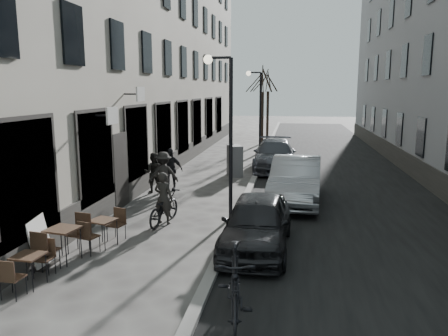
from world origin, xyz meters
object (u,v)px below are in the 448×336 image
(bistro_set_b, at_px, (63,241))
(car_far, at_px, (275,155))
(bicycle, at_px, (164,208))
(pedestrian_near, at_px, (154,173))
(car_mid, at_px, (296,180))
(streetlamp_far, at_px, (257,105))
(utility_cabinet, at_px, (235,161))
(moped, at_px, (235,287))
(car_near, at_px, (257,223))
(pedestrian_far, at_px, (170,169))
(tree_far, at_px, (268,81))
(pedestrian_mid, at_px, (163,175))
(streetlamp_near, at_px, (225,119))
(bistro_set_a, at_px, (29,267))
(bistro_set_c, at_px, (103,230))
(tree_near, at_px, (263,80))
(sign_board, at_px, (41,246))

(bistro_set_b, xyz_separation_m, car_far, (4.45, 12.94, 0.25))
(bicycle, bearing_deg, pedestrian_near, -59.04)
(pedestrian_near, xyz_separation_m, car_mid, (5.60, -0.65, 0.02))
(streetlamp_far, height_order, utility_cabinet, streetlamp_far)
(moped, bearing_deg, car_near, 81.15)
(pedestrian_near, relative_size, pedestrian_far, 0.93)
(tree_far, bearing_deg, pedestrian_mid, -98.66)
(streetlamp_near, distance_m, pedestrian_far, 5.10)
(bistro_set_a, bearing_deg, pedestrian_far, 89.76)
(bistro_set_c, height_order, car_mid, car_mid)
(tree_near, relative_size, sign_board, 4.78)
(bistro_set_b, height_order, pedestrian_far, pedestrian_far)
(tree_far, bearing_deg, pedestrian_near, -100.95)
(utility_cabinet, xyz_separation_m, car_far, (1.80, 1.91, 0.02))
(pedestrian_far, bearing_deg, moped, -68.81)
(pedestrian_near, bearing_deg, utility_cabinet, -134.22)
(car_mid, bearing_deg, bistro_set_c, -129.11)
(streetlamp_far, height_order, bistro_set_b, streetlamp_far)
(tree_far, height_order, pedestrian_mid, tree_far)
(moped, bearing_deg, bistro_set_a, 162.09)
(car_near, xyz_separation_m, moped, (-0.07, -3.70, -0.02))
(tree_far, bearing_deg, pedestrian_far, -99.41)
(streetlamp_near, height_order, bicycle, streetlamp_near)
(bistro_set_c, bearing_deg, car_far, 87.12)
(bistro_set_c, relative_size, utility_cabinet, 1.03)
(streetlamp_far, distance_m, sign_board, 17.02)
(tree_far, relative_size, sign_board, 4.78)
(moped, bearing_deg, bistro_set_b, 146.13)
(bistro_set_b, bearing_deg, streetlamp_near, 59.87)
(pedestrian_near, height_order, car_mid, car_mid)
(bistro_set_c, relative_size, car_near, 0.37)
(car_near, distance_m, moped, 3.70)
(sign_board, bearing_deg, pedestrian_mid, 84.15)
(sign_board, height_order, pedestrian_near, pedestrian_near)
(utility_cabinet, bearing_deg, bistro_set_c, -126.39)
(sign_board, bearing_deg, car_mid, 51.24)
(tree_far, xyz_separation_m, bicycle, (-1.85, -21.82, -4.17))
(bistro_set_b, xyz_separation_m, pedestrian_far, (0.46, 7.66, 0.36))
(pedestrian_far, relative_size, moped, 0.76)
(bistro_set_a, relative_size, bicycle, 0.75)
(sign_board, xyz_separation_m, car_near, (4.86, 1.87, 0.22))
(sign_board, distance_m, bicycle, 4.05)
(bistro_set_a, xyz_separation_m, bistro_set_c, (0.52, 2.47, 0.02))
(pedestrian_far, distance_m, car_mid, 5.15)
(tree_near, bearing_deg, bicycle, -96.68)
(bistro_set_c, distance_m, car_near, 4.01)
(streetlamp_far, distance_m, pedestrian_mid, 10.23)
(bistro_set_c, relative_size, pedestrian_mid, 0.87)
(bistro_set_a, bearing_deg, streetlamp_far, 82.10)
(streetlamp_near, height_order, moped, streetlamp_near)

